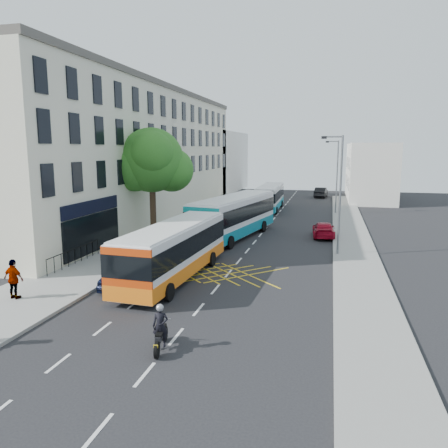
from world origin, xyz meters
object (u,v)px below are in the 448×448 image
Objects in this scene: parked_car_silver at (164,243)px; distant_car_grey at (267,197)px; street_tree at (151,161)px; motorbike at (161,328)px; bus_far at (270,197)px; distant_car_dark at (321,192)px; lamp_near at (339,189)px; bus_near at (174,250)px; parked_car_blue at (126,272)px; lamp_far at (336,173)px; pedestrian_far at (14,279)px; bus_mid at (234,216)px; red_hatchback at (324,230)px.

parked_car_silver reaches higher than distant_car_grey.
motorbike is at bearing -66.44° from street_tree.
distant_car_dark is (5.67, 15.51, -0.79)m from bus_far.
parked_car_silver is at bearing -169.85° from lamp_near.
bus_near is at bearing 97.36° from motorbike.
parked_car_silver is (-11.80, -2.11, -3.91)m from lamp_near.
parked_car_blue is at bearing -83.62° from parked_car_silver.
street_tree reaches higher than lamp_near.
motorbike is 8.27m from parked_car_blue.
parked_car_silver is (-2.80, 5.42, -0.91)m from bus_near.
motorbike reaches higher than parked_car_silver.
lamp_far is 36.93m from motorbike.
motorbike reaches higher than distant_car_dark.
street_tree is 16.86m from pedestrian_far.
bus_near is at bearing -108.09° from lamp_far.
bus_mid is at bearing -117.68° from lamp_far.
pedestrian_far is at bearing -114.53° from lamp_far.
lamp_near is at bearing 58.94° from motorbike.
street_tree is at bearing 10.59° from red_hatchback.
lamp_far is at bearing 49.19° from street_tree.
street_tree is at bearing 103.96° from motorbike.
distant_car_dark is 51.74m from pedestrian_far.
lamp_near is 20.28m from pedestrian_far.
bus_near is (-8.99, -27.53, -2.99)m from lamp_far.
red_hatchback is at bearing 39.07° from parked_car_silver.
bus_mid is 7.60m from parked_car_silver.
pedestrian_far is (-6.94, -17.54, -0.68)m from bus_mid.
bus_mid is 20.74m from motorbike.
lamp_far is 17.77m from bus_mid.
pedestrian_far reaches higher than distant_car_dark.
lamp_far reaches higher than bus_mid.
street_tree is 15.10m from lamp_near.
parked_car_blue is at bearing 84.53° from distant_car_dark.
lamp_near is at bearing -71.60° from bus_far.
parked_car_blue is 2.23× the size of pedestrian_far.
bus_far is at bearing -75.93° from distant_car_grey.
street_tree is at bearing 168.60° from lamp_near.
lamp_near is (14.71, -2.97, -1.68)m from street_tree.
bus_near is (-8.99, -7.53, -2.99)m from lamp_near.
parked_car_blue is at bearing 115.33° from motorbike.
distant_car_grey is (-0.05, 37.50, -0.97)m from bus_near.
motorbike is at bearing -111.46° from lamp_near.
distant_car_dark is at bearing 69.35° from street_tree.
lamp_far is 0.76× the size of bus_far.
distant_car_grey is 43.47m from pedestrian_far.
street_tree is 28.16m from distant_car_grey.
bus_far reaches higher than parked_car_silver.
parked_car_blue is 0.92× the size of distant_car_grey.
lamp_near is 1.86× the size of red_hatchback.
street_tree reaches higher than parked_car_silver.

